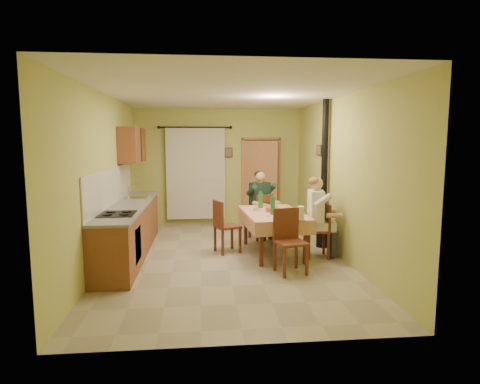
{
  "coord_description": "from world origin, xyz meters",
  "views": [
    {
      "loc": [
        -0.42,
        -6.77,
        2.03
      ],
      "look_at": [
        0.25,
        0.1,
        1.15
      ],
      "focal_mm": 30.0,
      "sensor_mm": 36.0,
      "label": 1
    }
  ],
  "objects": [
    {
      "name": "floor",
      "position": [
        0.0,
        0.0,
        0.0
      ],
      "size": [
        4.0,
        6.0,
        0.01
      ],
      "primitive_type": "cube",
      "color": "tan",
      "rests_on": "ground"
    },
    {
      "name": "room_shell",
      "position": [
        0.0,
        0.0,
        1.82
      ],
      "size": [
        4.04,
        6.04,
        2.82
      ],
      "color": "#C2C465",
      "rests_on": "ground"
    },
    {
      "name": "kitchen_run",
      "position": [
        -1.71,
        0.4,
        0.48
      ],
      "size": [
        0.64,
        3.64,
        1.56
      ],
      "color": "brown",
      "rests_on": "ground"
    },
    {
      "name": "upper_cabinets",
      "position": [
        -1.82,
        1.7,
        1.95
      ],
      "size": [
        0.35,
        1.4,
        0.7
      ],
      "primitive_type": "cube",
      "color": "brown",
      "rests_on": "room_shell"
    },
    {
      "name": "curtain",
      "position": [
        -0.55,
        2.9,
        1.26
      ],
      "size": [
        1.7,
        0.07,
        2.22
      ],
      "color": "black",
      "rests_on": "ground"
    },
    {
      "name": "doorway",
      "position": [
        1.04,
        2.9,
        1.05
      ],
      "size": [
        0.96,
        0.34,
        2.15
      ],
      "color": "black",
      "rests_on": "ground"
    },
    {
      "name": "dining_table",
      "position": [
        0.86,
        0.23,
        0.38
      ],
      "size": [
        1.13,
        1.76,
        0.76
      ],
      "rotation": [
        0.0,
        0.0,
        0.07
      ],
      "color": "tan",
      "rests_on": "ground"
    },
    {
      "name": "tableware",
      "position": [
        0.88,
        0.13,
        0.83
      ],
      "size": [
        0.81,
        1.62,
        0.33
      ],
      "color": "white",
      "rests_on": "dining_table"
    },
    {
      "name": "chair_far",
      "position": [
        0.81,
        1.35,
        0.29
      ],
      "size": [
        0.51,
        0.51,
        0.95
      ],
      "rotation": [
        0.0,
        0.0,
        0.38
      ],
      "color": "#612C1A",
      "rests_on": "ground"
    },
    {
      "name": "chair_near",
      "position": [
        0.94,
        -0.86,
        0.29
      ],
      "size": [
        0.51,
        0.51,
        0.99
      ],
      "rotation": [
        0.0,
        0.0,
        3.35
      ],
      "color": "#612C1A",
      "rests_on": "ground"
    },
    {
      "name": "chair_right",
      "position": [
        1.6,
        -0.07,
        0.29
      ],
      "size": [
        0.42,
        0.42,
        0.95
      ],
      "rotation": [
        0.0,
        0.0,
        1.49
      ],
      "color": "#612C1A",
      "rests_on": "ground"
    },
    {
      "name": "chair_left",
      "position": [
        0.03,
        0.4,
        0.29
      ],
      "size": [
        0.52,
        0.52,
        0.96
      ],
      "rotation": [
        0.0,
        0.0,
        -1.21
      ],
      "color": "#612C1A",
      "rests_on": "ground"
    },
    {
      "name": "man_far",
      "position": [
        0.8,
        1.36,
        0.88
      ],
      "size": [
        0.65,
        0.59,
        1.39
      ],
      "rotation": [
        0.0,
        0.0,
        0.38
      ],
      "color": "#192D23",
      "rests_on": "chair_far"
    },
    {
      "name": "man_right",
      "position": [
        1.59,
        -0.07,
        0.88
      ],
      "size": [
        0.48,
        0.6,
        1.39
      ],
      "rotation": [
        0.0,
        0.0,
        1.49
      ],
      "color": "white",
      "rests_on": "chair_right"
    },
    {
      "name": "stove_flue",
      "position": [
        1.9,
        0.6,
        1.02
      ],
      "size": [
        0.24,
        0.24,
        2.8
      ],
      "color": "black",
      "rests_on": "ground"
    },
    {
      "name": "picture_back",
      "position": [
        0.25,
        2.97,
        1.75
      ],
      "size": [
        0.19,
        0.03,
        0.23
      ],
      "primitive_type": "cube",
      "color": "black",
      "rests_on": "room_shell"
    },
    {
      "name": "picture_right",
      "position": [
        1.97,
        1.2,
        1.85
      ],
      "size": [
        0.03,
        0.31,
        0.21
      ],
      "primitive_type": "cube",
      "color": "brown",
      "rests_on": "room_shell"
    }
  ]
}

